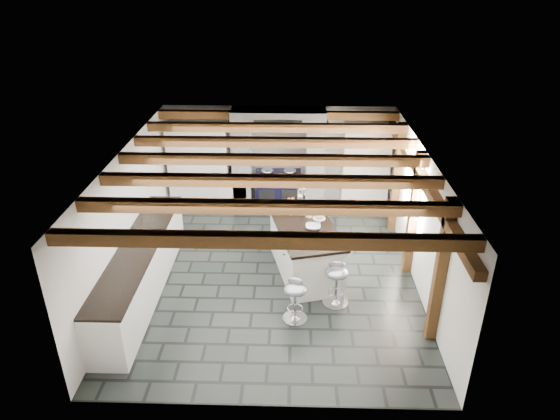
{
  "coord_description": "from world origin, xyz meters",
  "views": [
    {
      "loc": [
        0.33,
        -7.56,
        5.08
      ],
      "look_at": [
        0.1,
        0.4,
        1.1
      ],
      "focal_mm": 32.0,
      "sensor_mm": 36.0,
      "label": 1
    }
  ],
  "objects_px": {
    "range_cooker": "(278,190)",
    "bar_stool_far": "(295,295)",
    "kitchen_island": "(305,249)",
    "bar_stool_near": "(337,279)"
  },
  "relations": [
    {
      "from": "range_cooker",
      "to": "bar_stool_far",
      "type": "distance_m",
      "value": 3.95
    },
    {
      "from": "range_cooker",
      "to": "kitchen_island",
      "type": "height_order",
      "value": "kitchen_island"
    },
    {
      "from": "range_cooker",
      "to": "bar_stool_far",
      "type": "relative_size",
      "value": 1.37
    },
    {
      "from": "bar_stool_far",
      "to": "range_cooker",
      "type": "bearing_deg",
      "value": 112.87
    },
    {
      "from": "kitchen_island",
      "to": "bar_stool_near",
      "type": "bearing_deg",
      "value": -76.45
    },
    {
      "from": "kitchen_island",
      "to": "bar_stool_far",
      "type": "relative_size",
      "value": 2.83
    },
    {
      "from": "bar_stool_near",
      "to": "bar_stool_far",
      "type": "height_order",
      "value": "bar_stool_near"
    },
    {
      "from": "range_cooker",
      "to": "bar_stool_far",
      "type": "xyz_separation_m",
      "value": [
        0.39,
        -3.93,
        -0.01
      ]
    },
    {
      "from": "bar_stool_near",
      "to": "bar_stool_far",
      "type": "relative_size",
      "value": 1.07
    },
    {
      "from": "kitchen_island",
      "to": "bar_stool_near",
      "type": "relative_size",
      "value": 2.65
    }
  ]
}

